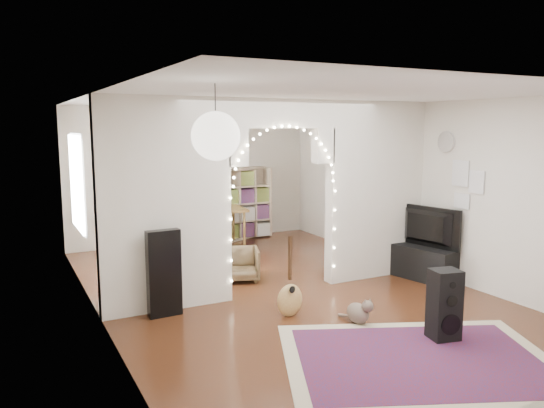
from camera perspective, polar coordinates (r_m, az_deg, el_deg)
name	(u,v)px	position (r m, az deg, el deg)	size (l,w,h in m)	color
floor	(281,290)	(7.70, 0.96, -9.23)	(7.50, 7.50, 0.00)	black
ceiling	(281,99)	(7.35, 1.01, 11.27)	(5.00, 7.50, 0.02)	white
wall_back	(193,175)	(10.83, -8.49, 3.10)	(5.00, 0.02, 2.70)	silver
wall_front	(510,254)	(4.52, 24.25, -4.90)	(5.00, 0.02, 2.70)	silver
wall_left	(95,210)	(6.61, -18.47, -0.58)	(0.02, 7.50, 2.70)	silver
wall_right	(417,187)	(8.86, 15.37, 1.73)	(0.02, 7.50, 2.70)	silver
divider_wall	(281,192)	(7.40, 0.99, 1.35)	(5.00, 0.20, 2.70)	silver
fairy_lights	(286,184)	(7.27, 1.48, 2.22)	(1.64, 0.04, 1.60)	#FFEABF
window	(77,183)	(8.36, -20.26, 2.17)	(0.04, 1.20, 1.40)	white
wall_clock	(447,142)	(8.36, 18.27, 6.39)	(0.31, 0.31, 0.03)	white
picture_frames	(465,184)	(8.13, 20.08, 2.01)	(0.02, 0.50, 0.70)	white
paper_lantern	(216,136)	(4.36, -6.07, 7.28)	(0.40, 0.40, 0.40)	white
ceiling_fan	(226,122)	(9.15, -5.02, 8.79)	(1.10, 1.10, 0.30)	gold
area_rug	(420,360)	(5.73, 15.59, -15.85)	(2.70, 2.01, 0.02)	maroon
guitar_case	(164,273)	(6.69, -11.54, -7.31)	(0.41, 0.14, 1.08)	black
acoustic_guitar	(290,287)	(6.57, 1.93, -8.92)	(0.37, 0.23, 0.86)	#B37D47
tabby_cat	(359,312)	(6.51, 9.33, -11.41)	(0.30, 0.51, 0.34)	brown
floor_speaker	(444,305)	(6.19, 18.06, -10.31)	(0.35, 0.33, 0.79)	black
media_console	(423,263)	(8.49, 15.93, -6.13)	(0.40, 1.00, 0.50)	black
tv	(425,227)	(8.37, 16.09, -2.42)	(1.07, 0.14, 0.62)	black
bookcase	(237,204)	(10.98, -3.76, 0.04)	(1.44, 0.36, 1.48)	#CEB395
dining_table	(213,212)	(10.26, -6.36, -0.91)	(1.26, 0.89, 0.76)	olive
flower_vase	(213,204)	(10.24, -6.37, 0.03)	(0.18, 0.18, 0.19)	white
dining_chair_left	(241,264)	(8.12, -3.36, -6.48)	(0.53, 0.55, 0.50)	brown
dining_chair_right	(210,237)	(9.99, -6.71, -3.54)	(0.59, 0.61, 0.55)	brown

